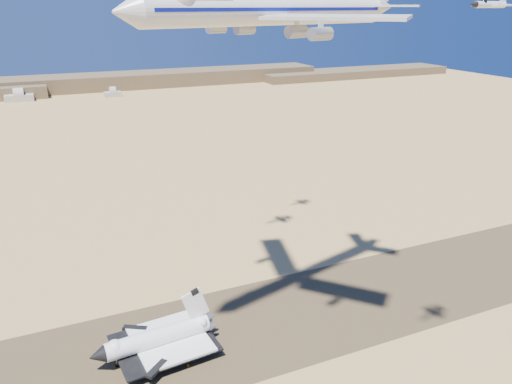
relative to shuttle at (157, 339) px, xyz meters
name	(u,v)px	position (x,y,z in m)	size (l,w,h in m)	color
ground	(217,335)	(19.43, 1.17, -5.13)	(1200.00, 1200.00, 0.00)	tan
runway	(217,335)	(19.43, 1.17, -5.10)	(600.00, 50.00, 0.06)	brown
ridgeline	(126,83)	(84.74, 528.47, 2.49)	(960.00, 90.00, 18.00)	brown
hangars	(15,98)	(-44.57, 479.60, -0.30)	(200.50, 29.50, 30.00)	#B9B2A4
shuttle	(157,339)	(0.00, 0.00, 0.00)	(38.87, 25.96, 19.10)	white
carrier_747	(268,10)	(32.46, -7.81, 93.55)	(89.88, 67.33, 22.43)	silver
crew_a	(180,360)	(5.02, -6.71, -4.27)	(0.59, 0.38, 1.61)	#C96C0B
crew_b	(191,355)	(8.48, -5.95, -4.15)	(0.90, 0.52, 1.85)	#C96C0B
crew_c	(188,366)	(6.46, -10.24, -4.26)	(0.95, 0.49, 1.63)	#C96C0B
chase_jet_a	(489,4)	(61.50, -49.24, 94.90)	(13.64, 7.90, 3.47)	silver
chase_jet_c	(248,10)	(49.14, 44.77, 93.36)	(16.06, 9.04, 4.03)	silver
chase_jet_d	(279,0)	(68.68, 59.99, 96.70)	(13.67, 7.68, 3.43)	silver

